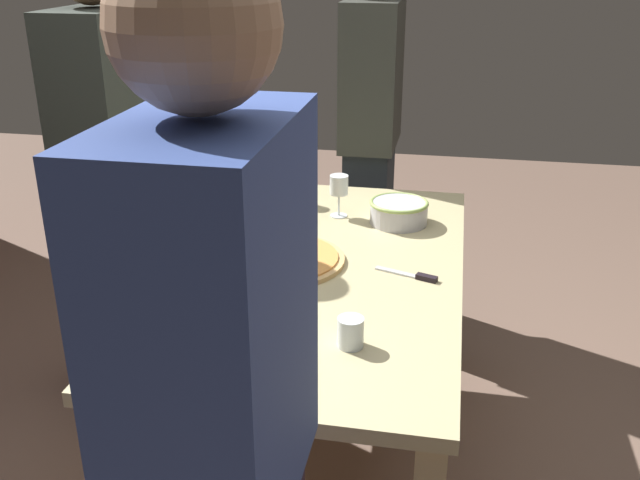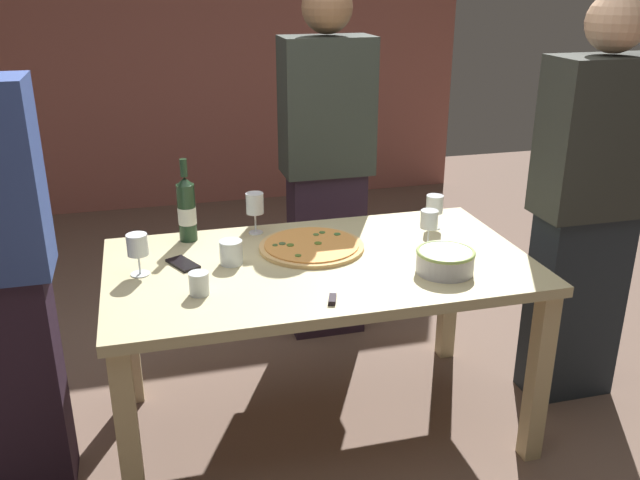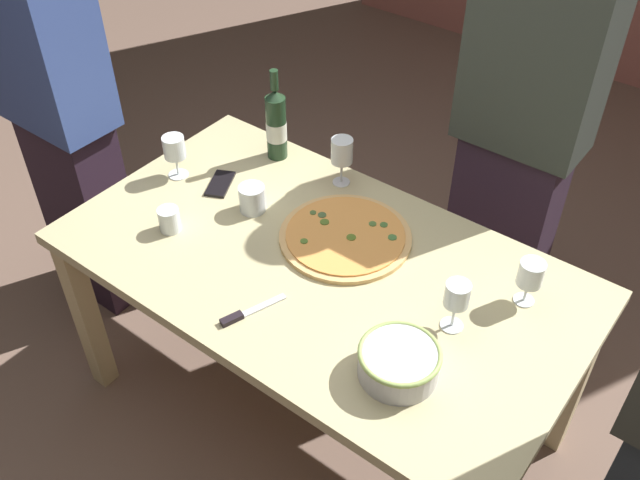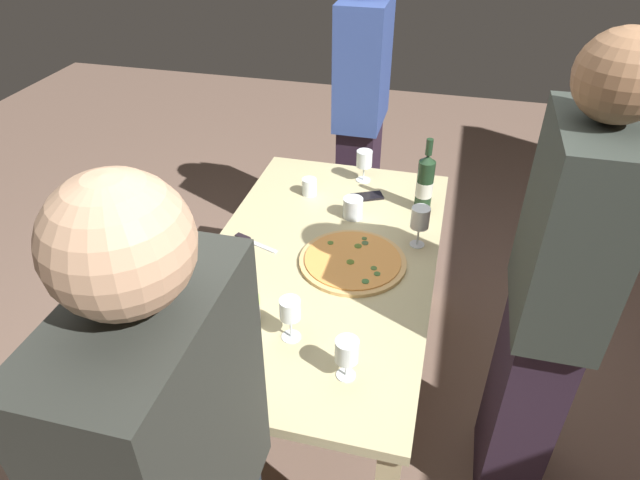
{
  "view_description": "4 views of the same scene",
  "coord_description": "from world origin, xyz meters",
  "px_view_note": "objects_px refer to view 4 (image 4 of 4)",
  "views": [
    {
      "loc": [
        -2.03,
        -0.39,
        1.7
      ],
      "look_at": [
        0.0,
        0.0,
        0.84
      ],
      "focal_mm": 39.93,
      "sensor_mm": 36.0,
      "label": 1
    },
    {
      "loc": [
        -0.61,
        -2.31,
        1.78
      ],
      "look_at": [
        0.0,
        0.0,
        0.84
      ],
      "focal_mm": 38.33,
      "sensor_mm": 36.0,
      "label": 2
    },
    {
      "loc": [
        0.95,
        -1.24,
        2.21
      ],
      "look_at": [
        0.0,
        0.0,
        0.84
      ],
      "focal_mm": 39.53,
      "sensor_mm": 36.0,
      "label": 3
    },
    {
      "loc": [
        1.71,
        0.43,
        2.08
      ],
      "look_at": [
        0.0,
        0.0,
        0.84
      ],
      "focal_mm": 31.43,
      "sensor_mm": 36.0,
      "label": 4
    }
  ],
  "objects_px": {
    "wine_glass_near_pizza": "(364,160)",
    "wine_glass_far_right": "(420,219)",
    "wine_glass_by_bottle": "(290,311)",
    "dining_table": "(320,276)",
    "person_host": "(361,116)",
    "cup_ceramic": "(353,208)",
    "pizza_knife": "(250,241)",
    "serving_bowl": "(229,309)",
    "wine_bottle": "(425,183)",
    "person_guest_right": "(550,306)",
    "wine_glass_far_left": "(347,351)",
    "cup_amber": "(309,187)",
    "cell_phone": "(367,196)",
    "pizza": "(353,261)"
  },
  "relations": [
    {
      "from": "dining_table",
      "to": "cell_phone",
      "type": "bearing_deg",
      "value": 169.14
    },
    {
      "from": "serving_bowl",
      "to": "cup_amber",
      "type": "xyz_separation_m",
      "value": [
        -0.89,
        0.04,
        -0.01
      ]
    },
    {
      "from": "wine_glass_by_bottle",
      "to": "wine_glass_far_right",
      "type": "height_order",
      "value": "wine_glass_far_right"
    },
    {
      "from": "wine_glass_near_pizza",
      "to": "wine_glass_far_right",
      "type": "distance_m",
      "value": 0.57
    },
    {
      "from": "wine_glass_by_bottle",
      "to": "cup_ceramic",
      "type": "height_order",
      "value": "wine_glass_by_bottle"
    },
    {
      "from": "dining_table",
      "to": "cup_ceramic",
      "type": "relative_size",
      "value": 17.45
    },
    {
      "from": "dining_table",
      "to": "person_host",
      "type": "relative_size",
      "value": 0.93
    },
    {
      "from": "wine_glass_by_bottle",
      "to": "person_host",
      "type": "distance_m",
      "value": 1.59
    },
    {
      "from": "pizza",
      "to": "cell_phone",
      "type": "xyz_separation_m",
      "value": [
        -0.51,
        -0.03,
        -0.01
      ]
    },
    {
      "from": "dining_table",
      "to": "wine_glass_far_right",
      "type": "distance_m",
      "value": 0.46
    },
    {
      "from": "wine_glass_far_right",
      "to": "person_guest_right",
      "type": "relative_size",
      "value": 0.1
    },
    {
      "from": "cup_amber",
      "to": "cup_ceramic",
      "type": "height_order",
      "value": "cup_ceramic"
    },
    {
      "from": "dining_table",
      "to": "wine_glass_near_pizza",
      "type": "bearing_deg",
      "value": 175.69
    },
    {
      "from": "dining_table",
      "to": "wine_bottle",
      "type": "height_order",
      "value": "wine_bottle"
    },
    {
      "from": "wine_bottle",
      "to": "person_guest_right",
      "type": "relative_size",
      "value": 0.2
    },
    {
      "from": "wine_glass_near_pizza",
      "to": "pizza_knife",
      "type": "distance_m",
      "value": 0.73
    },
    {
      "from": "wine_glass_by_bottle",
      "to": "cell_phone",
      "type": "bearing_deg",
      "value": 175.04
    },
    {
      "from": "serving_bowl",
      "to": "pizza_knife",
      "type": "bearing_deg",
      "value": -168.69
    },
    {
      "from": "wine_glass_near_pizza",
      "to": "pizza_knife",
      "type": "relative_size",
      "value": 0.78
    },
    {
      "from": "wine_glass_far_left",
      "to": "cell_phone",
      "type": "distance_m",
      "value": 1.08
    },
    {
      "from": "wine_glass_far_right",
      "to": "cell_phone",
      "type": "relative_size",
      "value": 1.22
    },
    {
      "from": "cup_ceramic",
      "to": "wine_glass_by_bottle",
      "type": "bearing_deg",
      "value": -3.69
    },
    {
      "from": "wine_glass_near_pizza",
      "to": "cup_amber",
      "type": "height_order",
      "value": "wine_glass_near_pizza"
    },
    {
      "from": "wine_glass_by_bottle",
      "to": "cup_amber",
      "type": "xyz_separation_m",
      "value": [
        -0.92,
        -0.18,
        -0.07
      ]
    },
    {
      "from": "serving_bowl",
      "to": "wine_glass_near_pizza",
      "type": "bearing_deg",
      "value": 166.32
    },
    {
      "from": "wine_glass_by_bottle",
      "to": "wine_glass_far_right",
      "type": "xyz_separation_m",
      "value": [
        -0.63,
        0.35,
        0.01
      ]
    },
    {
      "from": "wine_glass_by_bottle",
      "to": "wine_glass_far_left",
      "type": "bearing_deg",
      "value": 60.93
    },
    {
      "from": "person_guest_right",
      "to": "wine_glass_near_pizza",
      "type": "bearing_deg",
      "value": -33.08
    },
    {
      "from": "person_guest_right",
      "to": "cup_ceramic",
      "type": "bearing_deg",
      "value": -20.62
    },
    {
      "from": "wine_glass_near_pizza",
      "to": "wine_glass_far_left",
      "type": "distance_m",
      "value": 1.24
    },
    {
      "from": "wine_glass_far_right",
      "to": "cell_phone",
      "type": "distance_m",
      "value": 0.43
    },
    {
      "from": "pizza",
      "to": "wine_glass_far_left",
      "type": "relative_size",
      "value": 2.85
    },
    {
      "from": "wine_bottle",
      "to": "cup_amber",
      "type": "bearing_deg",
      "value": -90.72
    },
    {
      "from": "wine_glass_near_pizza",
      "to": "cell_phone",
      "type": "bearing_deg",
      "value": 16.84
    },
    {
      "from": "wine_glass_near_pizza",
      "to": "pizza_knife",
      "type": "bearing_deg",
      "value": -29.28
    },
    {
      "from": "wine_bottle",
      "to": "wine_glass_far_right",
      "type": "bearing_deg",
      "value": 1.77
    },
    {
      "from": "wine_glass_far_right",
      "to": "serving_bowl",
      "type": "bearing_deg",
      "value": -43.74
    },
    {
      "from": "serving_bowl",
      "to": "wine_glass_far_right",
      "type": "relative_size",
      "value": 1.23
    },
    {
      "from": "pizza",
      "to": "serving_bowl",
      "type": "height_order",
      "value": "serving_bowl"
    },
    {
      "from": "cup_amber",
      "to": "wine_glass_by_bottle",
      "type": "bearing_deg",
      "value": 11.38
    },
    {
      "from": "serving_bowl",
      "to": "wine_glass_far_left",
      "type": "bearing_deg",
      "value": 71.43
    },
    {
      "from": "cell_phone",
      "to": "pizza_knife",
      "type": "bearing_deg",
      "value": -66.23
    },
    {
      "from": "wine_glass_near_pizza",
      "to": "person_guest_right",
      "type": "height_order",
      "value": "person_guest_right"
    },
    {
      "from": "dining_table",
      "to": "person_guest_right",
      "type": "bearing_deg",
      "value": 72.98
    },
    {
      "from": "pizza",
      "to": "person_host",
      "type": "distance_m",
      "value": 1.17
    },
    {
      "from": "serving_bowl",
      "to": "cell_phone",
      "type": "relative_size",
      "value": 1.5
    },
    {
      "from": "person_host",
      "to": "cell_phone",
      "type": "bearing_deg",
      "value": 10.84
    },
    {
      "from": "serving_bowl",
      "to": "wine_bottle",
      "type": "height_order",
      "value": "wine_bottle"
    },
    {
      "from": "wine_glass_near_pizza",
      "to": "wine_glass_far_left",
      "type": "xyz_separation_m",
      "value": [
        1.23,
        0.17,
        -0.0
      ]
    },
    {
      "from": "wine_glass_far_left",
      "to": "cup_amber",
      "type": "xyz_separation_m",
      "value": [
        -1.03,
        -0.39,
        -0.06
      ]
    }
  ]
}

